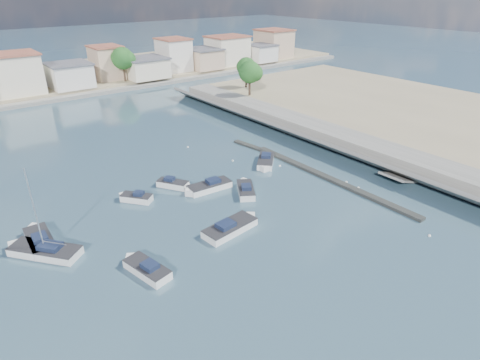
{
  "coord_description": "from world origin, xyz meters",
  "views": [
    {
      "loc": [
        -30.51,
        -19.25,
        22.59
      ],
      "look_at": [
        -3.79,
        14.55,
        1.4
      ],
      "focal_mm": 30.0,
      "sensor_mm": 36.0,
      "label": 1
    }
  ],
  "objects_px": {
    "motorboat_f": "(135,198)",
    "motorboat_b": "(246,189)",
    "motorboat_h": "(232,227)",
    "motorboat_a": "(145,268)",
    "motorboat_c": "(207,187)",
    "motorboat_d": "(266,162)",
    "motorboat_e": "(39,239)",
    "sailboat": "(42,250)",
    "motorboat_g": "(174,184)"
  },
  "relations": [
    {
      "from": "motorboat_e",
      "to": "motorboat_f",
      "type": "height_order",
      "value": "same"
    },
    {
      "from": "motorboat_d",
      "to": "motorboat_g",
      "type": "relative_size",
      "value": 1.24
    },
    {
      "from": "sailboat",
      "to": "motorboat_d",
      "type": "bearing_deg",
      "value": 4.83
    },
    {
      "from": "motorboat_a",
      "to": "motorboat_h",
      "type": "bearing_deg",
      "value": 3.32
    },
    {
      "from": "motorboat_b",
      "to": "motorboat_e",
      "type": "xyz_separation_m",
      "value": [
        -22.21,
        4.23,
        0.0
      ]
    },
    {
      "from": "motorboat_e",
      "to": "motorboat_c",
      "type": "bearing_deg",
      "value": -2.81
    },
    {
      "from": "motorboat_h",
      "to": "motorboat_b",
      "type": "bearing_deg",
      "value": 41.71
    },
    {
      "from": "motorboat_a",
      "to": "motorboat_e",
      "type": "relative_size",
      "value": 0.88
    },
    {
      "from": "motorboat_e",
      "to": "motorboat_h",
      "type": "height_order",
      "value": "same"
    },
    {
      "from": "motorboat_d",
      "to": "motorboat_e",
      "type": "distance_m",
      "value": 29.58
    },
    {
      "from": "motorboat_g",
      "to": "sailboat",
      "type": "distance_m",
      "value": 16.99
    },
    {
      "from": "motorboat_d",
      "to": "motorboat_a",
      "type": "bearing_deg",
      "value": -155.36
    },
    {
      "from": "motorboat_c",
      "to": "motorboat_h",
      "type": "height_order",
      "value": "same"
    },
    {
      "from": "motorboat_f",
      "to": "sailboat",
      "type": "relative_size",
      "value": 0.41
    },
    {
      "from": "motorboat_a",
      "to": "motorboat_f",
      "type": "distance_m",
      "value": 13.28
    },
    {
      "from": "motorboat_e",
      "to": "sailboat",
      "type": "relative_size",
      "value": 0.66
    },
    {
      "from": "motorboat_d",
      "to": "motorboat_h",
      "type": "distance_m",
      "value": 17.02
    },
    {
      "from": "motorboat_e",
      "to": "motorboat_h",
      "type": "distance_m",
      "value": 18.73
    },
    {
      "from": "motorboat_b",
      "to": "motorboat_e",
      "type": "relative_size",
      "value": 0.79
    },
    {
      "from": "motorboat_d",
      "to": "motorboat_f",
      "type": "relative_size",
      "value": 1.36
    },
    {
      "from": "motorboat_e",
      "to": "motorboat_h",
      "type": "relative_size",
      "value": 0.9
    },
    {
      "from": "sailboat",
      "to": "motorboat_f",
      "type": "bearing_deg",
      "value": 20.21
    },
    {
      "from": "motorboat_f",
      "to": "sailboat",
      "type": "bearing_deg",
      "value": -159.79
    },
    {
      "from": "motorboat_e",
      "to": "motorboat_h",
      "type": "xyz_separation_m",
      "value": [
        15.96,
        -9.8,
        0.0
      ]
    },
    {
      "from": "motorboat_e",
      "to": "motorboat_h",
      "type": "bearing_deg",
      "value": -31.54
    },
    {
      "from": "motorboat_d",
      "to": "motorboat_e",
      "type": "xyz_separation_m",
      "value": [
        -29.57,
        -0.42,
        0.0
      ]
    },
    {
      "from": "motorboat_g",
      "to": "motorboat_f",
      "type": "bearing_deg",
      "value": -177.5
    },
    {
      "from": "motorboat_a",
      "to": "motorboat_g",
      "type": "height_order",
      "value": "same"
    },
    {
      "from": "motorboat_f",
      "to": "sailboat",
      "type": "xyz_separation_m",
      "value": [
        -11.14,
        -4.1,
        0.03
      ]
    },
    {
      "from": "motorboat_f",
      "to": "motorboat_d",
      "type": "bearing_deg",
      "value": -4.83
    },
    {
      "from": "sailboat",
      "to": "motorboat_e",
      "type": "bearing_deg",
      "value": 82.72
    },
    {
      "from": "motorboat_b",
      "to": "motorboat_d",
      "type": "bearing_deg",
      "value": 32.26
    },
    {
      "from": "motorboat_c",
      "to": "motorboat_e",
      "type": "relative_size",
      "value": 1.02
    },
    {
      "from": "motorboat_h",
      "to": "motorboat_a",
      "type": "bearing_deg",
      "value": -176.68
    },
    {
      "from": "motorboat_b",
      "to": "motorboat_f",
      "type": "bearing_deg",
      "value": 151.23
    },
    {
      "from": "motorboat_d",
      "to": "motorboat_f",
      "type": "bearing_deg",
      "value": 175.17
    },
    {
      "from": "motorboat_f",
      "to": "motorboat_b",
      "type": "bearing_deg",
      "value": -28.77
    },
    {
      "from": "motorboat_e",
      "to": "motorboat_g",
      "type": "height_order",
      "value": "same"
    },
    {
      "from": "motorboat_c",
      "to": "motorboat_f",
      "type": "bearing_deg",
      "value": 160.02
    },
    {
      "from": "motorboat_h",
      "to": "sailboat",
      "type": "relative_size",
      "value": 0.73
    },
    {
      "from": "motorboat_a",
      "to": "sailboat",
      "type": "distance_m",
      "value": 10.41
    },
    {
      "from": "motorboat_h",
      "to": "motorboat_g",
      "type": "bearing_deg",
      "value": 89.04
    },
    {
      "from": "motorboat_d",
      "to": "motorboat_g",
      "type": "xyz_separation_m",
      "value": [
        -13.41,
        1.81,
        0.0
      ]
    },
    {
      "from": "motorboat_e",
      "to": "motorboat_b",
      "type": "bearing_deg",
      "value": -10.78
    },
    {
      "from": "motorboat_a",
      "to": "motorboat_g",
      "type": "bearing_deg",
      "value": 51.25
    },
    {
      "from": "motorboat_e",
      "to": "motorboat_a",
      "type": "bearing_deg",
      "value": -59.74
    },
    {
      "from": "motorboat_c",
      "to": "motorboat_d",
      "type": "distance_m",
      "value": 10.73
    },
    {
      "from": "motorboat_a",
      "to": "motorboat_c",
      "type": "relative_size",
      "value": 0.86
    },
    {
      "from": "sailboat",
      "to": "motorboat_h",
      "type": "bearing_deg",
      "value": -25.37
    },
    {
      "from": "motorboat_f",
      "to": "motorboat_c",
      "type": "bearing_deg",
      "value": -19.98
    }
  ]
}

